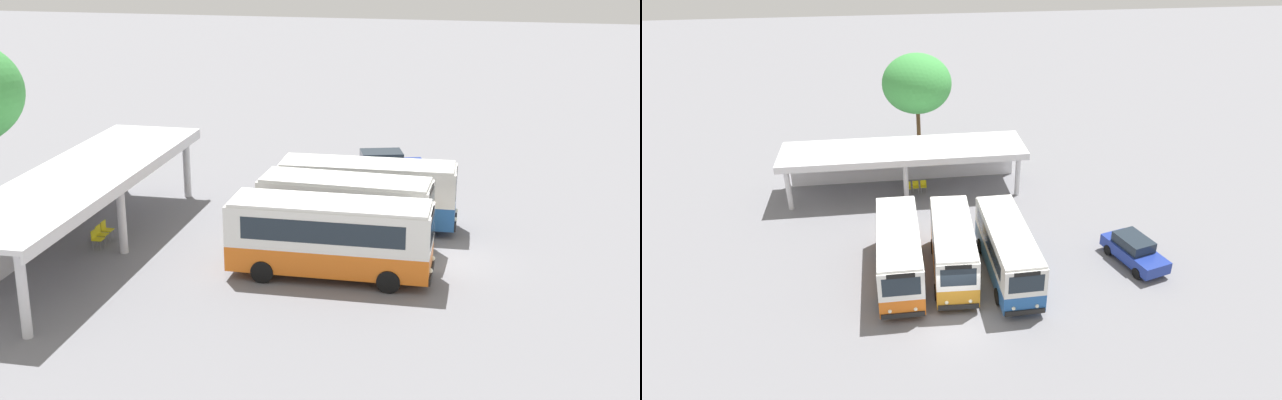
{
  "view_description": "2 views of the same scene",
  "coord_description": "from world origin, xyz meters",
  "views": [
    {
      "loc": [
        -33.57,
        -1.63,
        13.4
      ],
      "look_at": [
        1.79,
        5.49,
        1.68
      ],
      "focal_mm": 48.53,
      "sensor_mm": 36.0,
      "label": 1
    },
    {
      "loc": [
        -2.7,
        -21.52,
        18.49
      ],
      "look_at": [
        1.46,
        8.55,
        2.33
      ],
      "focal_mm": 31.04,
      "sensor_mm": 36.0,
      "label": 2
    }
  ],
  "objects": [
    {
      "name": "waiting_chair_end_by_column",
      "position": [
        -1.7,
        14.5,
        0.52
      ],
      "size": [
        0.45,
        0.45,
        0.86
      ],
      "color": "slate",
      "rests_on": "ground"
    },
    {
      "name": "waiting_chair_second_from_end",
      "position": [
        -1.12,
        14.58,
        0.52
      ],
      "size": [
        0.45,
        0.45,
        0.86
      ],
      "color": "slate",
      "rests_on": "ground"
    },
    {
      "name": "city_bus_second_in_row",
      "position": [
        0.34,
        4.1,
        1.76
      ],
      "size": [
        2.56,
        7.38,
        3.17
      ],
      "color": "black",
      "rests_on": "ground"
    },
    {
      "name": "waiting_chair_middle_seat",
      "position": [
        -0.54,
        14.59,
        0.52
      ],
      "size": [
        0.45,
        0.45,
        0.86
      ],
      "color": "slate",
      "rests_on": "ground"
    },
    {
      "name": "parked_car_flank",
      "position": [
        10.9,
        3.81,
        0.83
      ],
      "size": [
        2.84,
        4.51,
        1.62
      ],
      "color": "black",
      "rests_on": "ground"
    },
    {
      "name": "city_bus_middle_cream",
      "position": [
        3.33,
        3.61,
        1.7
      ],
      "size": [
        2.43,
        8.1,
        3.06
      ],
      "color": "black",
      "rests_on": "ground"
    },
    {
      "name": "terminal_canopy",
      "position": [
        -1.84,
        15.51,
        2.57
      ],
      "size": [
        17.2,
        4.5,
        3.4
      ],
      "color": "silver",
      "rests_on": "ground"
    },
    {
      "name": "ground_plane",
      "position": [
        0.0,
        0.0,
        0.0
      ],
      "size": [
        180.0,
        180.0,
        0.0
      ],
      "primitive_type": "plane",
      "color": "slate"
    },
    {
      "name": "city_bus_nearest_orange",
      "position": [
        -2.65,
        4.19,
        1.73
      ],
      "size": [
        2.43,
        8.02,
        3.11
      ],
      "color": "black",
      "rests_on": "ground"
    },
    {
      "name": "roadside_tree_behind_canopy",
      "position": [
        -0.39,
        20.99,
        6.22
      ],
      "size": [
        5.46,
        5.46,
        8.56
      ],
      "color": "brown",
      "rests_on": "ground"
    }
  ]
}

